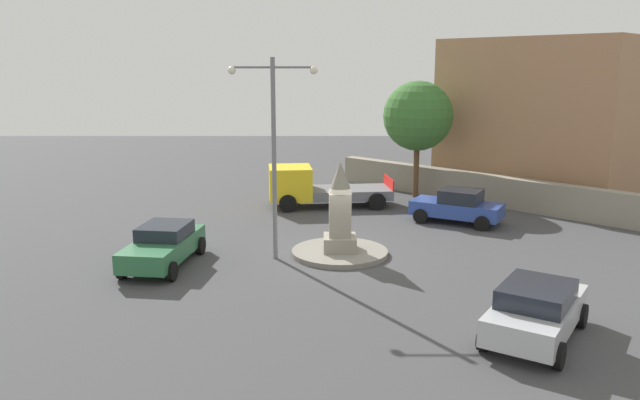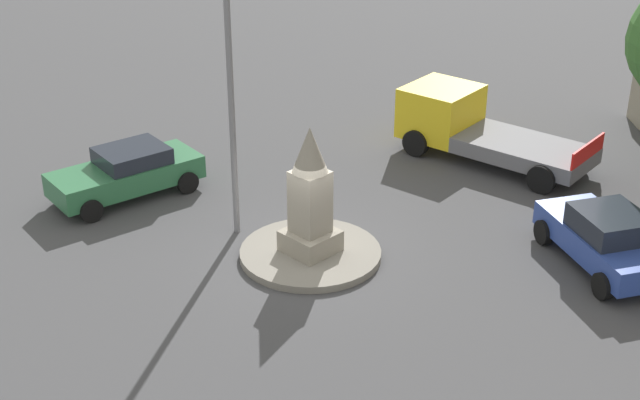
{
  "view_description": "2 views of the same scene",
  "coord_description": "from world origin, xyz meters",
  "px_view_note": "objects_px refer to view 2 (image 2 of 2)",
  "views": [
    {
      "loc": [
        -0.72,
        -21.69,
        6.75
      ],
      "look_at": [
        -0.66,
        0.24,
        2.01
      ],
      "focal_mm": 34.57,
      "sensor_mm": 36.0,
      "label": 1
    },
    {
      "loc": [
        13.72,
        -13.38,
        10.97
      ],
      "look_at": [
        0.87,
        -0.53,
        2.06
      ],
      "focal_mm": 49.58,
      "sensor_mm": 36.0,
      "label": 2
    }
  ],
  "objects_px": {
    "monument": "(310,196)",
    "car_blue_parked_left": "(605,238)",
    "truck_yellow_far_side": "(473,126)",
    "car_green_near_island": "(127,172)",
    "streetlamp": "(230,73)"
  },
  "relations": [
    {
      "from": "car_blue_parked_left",
      "to": "streetlamp",
      "type": "bearing_deg",
      "value": -146.03
    },
    {
      "from": "truck_yellow_far_side",
      "to": "car_blue_parked_left",
      "type": "bearing_deg",
      "value": -27.48
    },
    {
      "from": "streetlamp",
      "to": "car_green_near_island",
      "type": "bearing_deg",
      "value": -168.37
    },
    {
      "from": "streetlamp",
      "to": "car_blue_parked_left",
      "type": "bearing_deg",
      "value": 33.97
    },
    {
      "from": "streetlamp",
      "to": "car_blue_parked_left",
      "type": "distance_m",
      "value": 9.91
    },
    {
      "from": "monument",
      "to": "car_blue_parked_left",
      "type": "bearing_deg",
      "value": 41.63
    },
    {
      "from": "car_blue_parked_left",
      "to": "truck_yellow_far_side",
      "type": "xyz_separation_m",
      "value": [
        -6.36,
        3.31,
        0.21
      ]
    },
    {
      "from": "car_blue_parked_left",
      "to": "car_green_near_island",
      "type": "relative_size",
      "value": 0.96
    },
    {
      "from": "streetlamp",
      "to": "monument",
      "type": "bearing_deg",
      "value": 10.24
    },
    {
      "from": "car_blue_parked_left",
      "to": "truck_yellow_far_side",
      "type": "relative_size",
      "value": 0.68
    },
    {
      "from": "car_green_near_island",
      "to": "truck_yellow_far_side",
      "type": "relative_size",
      "value": 0.71
    },
    {
      "from": "car_blue_parked_left",
      "to": "car_green_near_island",
      "type": "height_order",
      "value": "car_blue_parked_left"
    },
    {
      "from": "car_blue_parked_left",
      "to": "monument",
      "type": "bearing_deg",
      "value": -138.37
    },
    {
      "from": "monument",
      "to": "truck_yellow_far_side",
      "type": "bearing_deg",
      "value": 97.23
    },
    {
      "from": "streetlamp",
      "to": "car_green_near_island",
      "type": "distance_m",
      "value": 5.3
    }
  ]
}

